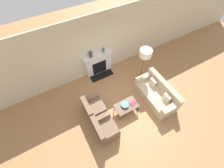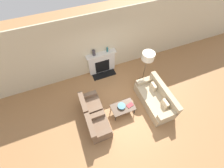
# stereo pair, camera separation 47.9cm
# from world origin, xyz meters

# --- Properties ---
(ground_plane) EXTENTS (18.00, 18.00, 0.00)m
(ground_plane) POSITION_xyz_m (0.00, 0.00, 0.00)
(ground_plane) COLOR #A87547
(wall_back) EXTENTS (18.00, 0.06, 2.90)m
(wall_back) POSITION_xyz_m (0.00, 2.49, 1.45)
(wall_back) COLOR beige
(wall_back) RESTS_ON ground_plane
(fireplace) EXTENTS (1.36, 0.59, 1.14)m
(fireplace) POSITION_xyz_m (-0.02, 2.35, 0.56)
(fireplace) COLOR silver
(fireplace) RESTS_ON ground_plane
(couch) EXTENTS (0.91, 1.90, 0.88)m
(couch) POSITION_xyz_m (1.42, -0.16, 0.33)
(couch) COLOR tan
(couch) RESTS_ON ground_plane
(armchair_near) EXTENTS (0.74, 0.88, 0.83)m
(armchair_near) POSITION_xyz_m (-1.14, -0.40, 0.32)
(armchair_near) COLOR brown
(armchair_near) RESTS_ON ground_plane
(armchair_far) EXTENTS (0.74, 0.88, 0.83)m
(armchair_far) POSITION_xyz_m (-1.14, 0.54, 0.32)
(armchair_far) COLOR brown
(armchair_far) RESTS_ON ground_plane
(coffee_table) EXTENTS (0.90, 0.56, 0.41)m
(coffee_table) POSITION_xyz_m (0.01, -0.04, 0.37)
(coffee_table) COLOR #4C3828
(coffee_table) RESTS_ON ground_plane
(bowl) EXTENTS (0.31, 0.31, 0.08)m
(bowl) POSITION_xyz_m (-0.04, -0.00, 0.46)
(bowl) COLOR #38667A
(bowl) RESTS_ON coffee_table
(book) EXTENTS (0.29, 0.21, 0.02)m
(book) POSITION_xyz_m (0.29, -0.07, 0.42)
(book) COLOR #9E2D33
(book) RESTS_ON coffee_table
(floor_lamp) EXTENTS (0.50, 0.50, 1.74)m
(floor_lamp) POSITION_xyz_m (1.48, 1.06, 1.50)
(floor_lamp) COLOR brown
(floor_lamp) RESTS_ON ground_plane
(mantel_vase_left) EXTENTS (0.14, 0.14, 0.25)m
(mantel_vase_left) POSITION_xyz_m (-0.32, 2.36, 1.27)
(mantel_vase_left) COLOR #3D383D
(mantel_vase_left) RESTS_ON fireplace
(mantel_vase_center_left) EXTENTS (0.08, 0.08, 0.21)m
(mantel_vase_center_left) POSITION_xyz_m (0.29, 2.36, 1.25)
(mantel_vase_center_left) COLOR #28666B
(mantel_vase_center_left) RESTS_ON fireplace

